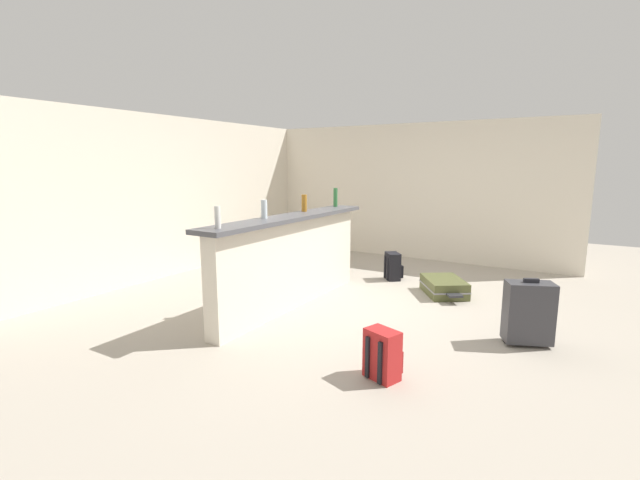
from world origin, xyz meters
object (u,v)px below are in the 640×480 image
at_px(bottle_amber, 304,203).
at_px(bottle_clear, 264,209).
at_px(suitcase_flat_olive, 444,287).
at_px(backpack_red, 383,355).
at_px(dining_chair_near_partition, 319,240).
at_px(suitcase_upright_charcoal, 529,312).
at_px(dining_table, 297,230).
at_px(backpack_black, 393,267).
at_px(bottle_white, 218,217).
at_px(bottle_green, 335,197).

bearing_deg(bottle_amber, bottle_clear, -179.46).
distance_m(bottle_clear, bottle_amber, 0.85).
bearing_deg(suitcase_flat_olive, backpack_red, -175.57).
bearing_deg(dining_chair_near_partition, suitcase_upright_charcoal, -115.03).
relative_size(bottle_clear, suitcase_flat_olive, 0.24).
relative_size(dining_table, backpack_black, 2.62).
distance_m(bottle_white, suitcase_upright_charcoal, 3.17).
height_order(bottle_green, dining_table, bottle_green).
bearing_deg(suitcase_upright_charcoal, suitcase_flat_olive, 42.71).
height_order(bottle_clear, suitcase_upright_charcoal, bottle_clear).
xyz_separation_m(bottle_clear, dining_table, (2.23, 1.06, -0.61)).
height_order(bottle_white, backpack_black, bottle_white).
height_order(dining_chair_near_partition, backpack_black, dining_chair_near_partition).
bearing_deg(suitcase_upright_charcoal, bottle_amber, 85.21).
relative_size(suitcase_flat_olive, suitcase_upright_charcoal, 1.30).
distance_m(dining_table, backpack_red, 4.16).
bearing_deg(suitcase_flat_olive, dining_table, 82.38).
bearing_deg(bottle_white, dining_table, 20.62).
height_order(dining_table, backpack_black, dining_table).
height_order(dining_table, dining_chair_near_partition, dining_chair_near_partition).
distance_m(dining_chair_near_partition, suitcase_flat_olive, 2.24).
xyz_separation_m(bottle_green, backpack_black, (0.60, -0.69, -1.08)).
bearing_deg(bottle_green, suitcase_flat_olive, -82.20).
xyz_separation_m(bottle_clear, backpack_black, (2.26, -0.71, -1.05)).
xyz_separation_m(bottle_white, suitcase_upright_charcoal, (1.47, -2.66, -0.92)).
bearing_deg(dining_chair_near_partition, backpack_red, -140.91).
relative_size(bottle_white, bottle_clear, 1.01).
height_order(suitcase_flat_olive, backpack_black, backpack_black).
bearing_deg(backpack_black, bottle_clear, 162.56).
height_order(bottle_amber, dining_chair_near_partition, bottle_amber).
bearing_deg(bottle_clear, suitcase_upright_charcoal, -77.29).
bearing_deg(bottle_clear, suitcase_flat_olive, -40.51).
distance_m(bottle_green, suitcase_upright_charcoal, 3.08).
height_order(dining_chair_near_partition, suitcase_upright_charcoal, dining_chair_near_partition).
bearing_deg(bottle_clear, backpack_black, -17.44).
height_order(suitcase_upright_charcoal, backpack_black, suitcase_upright_charcoal).
relative_size(bottle_white, backpack_black, 0.52).
xyz_separation_m(bottle_green, backpack_red, (-2.41, -1.79, -1.08)).
height_order(bottle_green, suitcase_upright_charcoal, bottle_green).
bearing_deg(bottle_green, bottle_white, -178.15).
bearing_deg(backpack_red, suitcase_upright_charcoal, -34.69).
xyz_separation_m(dining_chair_near_partition, suitcase_flat_olive, (-0.30, -2.18, -0.41)).
distance_m(bottle_white, bottle_clear, 0.85).
relative_size(bottle_green, dining_table, 0.25).
bearing_deg(bottle_green, suitcase_upright_charcoal, -110.70).
xyz_separation_m(bottle_white, bottle_amber, (1.70, 0.11, 0.00)).
relative_size(suitcase_flat_olive, backpack_black, 2.08).
relative_size(bottle_amber, backpack_black, 0.53).
height_order(bottle_white, bottle_green, bottle_green).
height_order(bottle_clear, backpack_red, bottle_clear).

